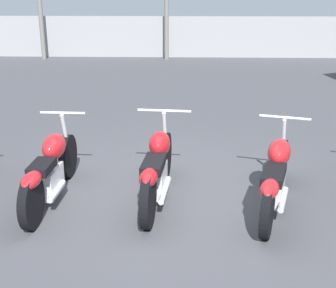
% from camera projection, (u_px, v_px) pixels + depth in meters
% --- Properties ---
extents(ground_plane, '(60.00, 60.00, 0.00)m').
position_uv_depth(ground_plane, '(167.00, 197.00, 6.04)').
color(ground_plane, '#424247').
extents(fence_back, '(40.00, 0.04, 1.52)m').
position_uv_depth(fence_back, '(179.00, 37.00, 17.60)').
color(fence_back, gray).
rests_on(fence_back, ground_plane).
extents(motorcycle_slot_1, '(0.61, 2.11, 0.98)m').
position_uv_depth(motorcycle_slot_1, '(50.00, 169.00, 5.82)').
color(motorcycle_slot_1, black).
rests_on(motorcycle_slot_1, ground_plane).
extents(motorcycle_slot_2, '(0.72, 2.12, 1.01)m').
position_uv_depth(motorcycle_slot_2, '(157.00, 168.00, 5.82)').
color(motorcycle_slot_2, black).
rests_on(motorcycle_slot_2, ground_plane).
extents(motorcycle_slot_3, '(0.88, 2.11, 0.97)m').
position_uv_depth(motorcycle_slot_3, '(276.00, 176.00, 5.63)').
color(motorcycle_slot_3, black).
rests_on(motorcycle_slot_3, ground_plane).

